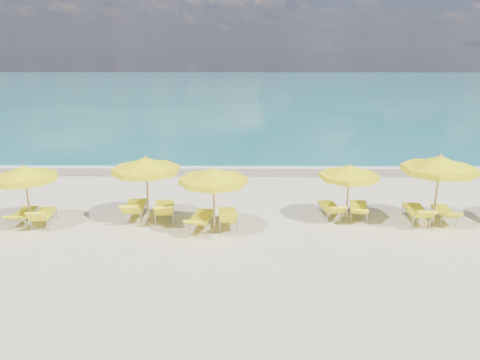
{
  "coord_description": "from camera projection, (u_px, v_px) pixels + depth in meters",
  "views": [
    {
      "loc": [
        0.16,
        -15.0,
        6.02
      ],
      "look_at": [
        0.0,
        1.5,
        1.2
      ],
      "focal_mm": 35.0,
      "sensor_mm": 36.0,
      "label": 1
    }
  ],
  "objects": [
    {
      "name": "ground_plane",
      "position": [
        240.0,
        226.0,
        16.09
      ],
      "size": [
        120.0,
        120.0,
        0.0
      ],
      "primitive_type": "plane",
      "color": "beige"
    },
    {
      "name": "ocean",
      "position": [
        243.0,
        91.0,
        62.16
      ],
      "size": [
        120.0,
        80.0,
        0.3
      ],
      "primitive_type": "cube",
      "color": "#126267",
      "rests_on": "ground"
    },
    {
      "name": "wet_sand_band",
      "position": [
        241.0,
        170.0,
        23.19
      ],
      "size": [
        120.0,
        2.6,
        0.01
      ],
      "primitive_type": "cube",
      "color": "tan",
      "rests_on": "ground"
    },
    {
      "name": "foam_line",
      "position": [
        241.0,
        166.0,
        23.96
      ],
      "size": [
        120.0,
        1.2,
        0.03
      ],
      "primitive_type": "cube",
      "color": "white",
      "rests_on": "ground"
    },
    {
      "name": "whitecap_near",
      "position": [
        156.0,
        134.0,
        32.46
      ],
      "size": [
        14.0,
        0.36,
        0.05
      ],
      "primitive_type": "cube",
      "color": "white",
      "rests_on": "ground"
    },
    {
      "name": "whitecap_far",
      "position": [
        338.0,
        119.0,
        39.05
      ],
      "size": [
        18.0,
        0.3,
        0.05
      ],
      "primitive_type": "cube",
      "color": "white",
      "rests_on": "ground"
    },
    {
      "name": "umbrella_2",
      "position": [
        24.0,
        174.0,
        15.5
      ],
      "size": [
        2.3,
        2.3,
        2.19
      ],
      "rotation": [
        0.0,
        0.0,
        -0.06
      ],
      "color": "tan",
      "rests_on": "ground"
    },
    {
      "name": "umbrella_3",
      "position": [
        146.0,
        166.0,
        15.95
      ],
      "size": [
        2.95,
        2.95,
        2.37
      ],
      "rotation": [
        0.0,
        0.0,
        0.32
      ],
      "color": "tan",
      "rests_on": "ground"
    },
    {
      "name": "umbrella_4",
      "position": [
        213.0,
        176.0,
        14.98
      ],
      "size": [
        2.42,
        2.42,
        2.27
      ],
      "rotation": [
        0.0,
        0.0,
        0.08
      ],
      "color": "tan",
      "rests_on": "ground"
    },
    {
      "name": "umbrella_5",
      "position": [
        349.0,
        172.0,
        16.0
      ],
      "size": [
        2.48,
        2.48,
        2.09
      ],
      "rotation": [
        0.0,
        0.0,
        -0.23
      ],
      "color": "tan",
      "rests_on": "ground"
    },
    {
      "name": "umbrella_6",
      "position": [
        440.0,
        165.0,
        15.54
      ],
      "size": [
        3.28,
        3.28,
        2.52
      ],
      "rotation": [
        0.0,
        0.0,
        0.42
      ],
      "color": "tan",
      "rests_on": "ground"
    },
    {
      "name": "lounger_2_left",
      "position": [
        24.0,
        217.0,
        16.31
      ],
      "size": [
        0.63,
        1.73,
        0.64
      ],
      "rotation": [
        0.0,
        0.0,
        0.05
      ],
      "color": "#A5A8AD",
      "rests_on": "ground"
    },
    {
      "name": "lounger_2_right",
      "position": [
        44.0,
        219.0,
        16.13
      ],
      "size": [
        0.81,
        1.77,
        0.82
      ],
      "rotation": [
        0.0,
        0.0,
        0.14
      ],
      "color": "#A5A8AD",
      "rests_on": "ground"
    },
    {
      "name": "lounger_3_left",
      "position": [
        135.0,
        211.0,
        16.74
      ],
      "size": [
        0.78,
        2.03,
        0.89
      ],
      "rotation": [
        0.0,
        0.0,
        0.06
      ],
      "color": "#A5A8AD",
      "rests_on": "ground"
    },
    {
      "name": "lounger_3_right",
      "position": [
        165.0,
        213.0,
        16.6
      ],
      "size": [
        0.96,
        2.08,
        0.91
      ],
      "rotation": [
        0.0,
        0.0,
        0.15
      ],
      "color": "#A5A8AD",
      "rests_on": "ground"
    },
    {
      "name": "lounger_4_left",
      "position": [
        201.0,
        222.0,
        15.78
      ],
      "size": [
        0.9,
        2.02,
        0.76
      ],
      "rotation": [
        0.0,
        0.0,
        -0.14
      ],
      "color": "#A5A8AD",
      "rests_on": "ground"
    },
    {
      "name": "lounger_4_right",
      "position": [
        228.0,
        220.0,
        15.97
      ],
      "size": [
        0.73,
        1.87,
        0.87
      ],
      "rotation": [
        0.0,
        0.0,
        0.06
      ],
      "color": "#A5A8AD",
      "rests_on": "ground"
    },
    {
      "name": "lounger_5_left",
      "position": [
        330.0,
        211.0,
        16.83
      ],
      "size": [
        0.78,
        1.78,
        0.76
      ],
      "rotation": [
        0.0,
        0.0,
        0.12
      ],
      "color": "#A5A8AD",
      "rests_on": "ground"
    },
    {
      "name": "lounger_5_right",
      "position": [
        358.0,
        212.0,
        16.78
      ],
      "size": [
        0.97,
        1.94,
        0.73
      ],
      "rotation": [
        0.0,
        0.0,
        -0.21
      ],
      "color": "#A5A8AD",
      "rests_on": "ground"
    },
    {
      "name": "lounger_6_left",
      "position": [
        416.0,
        216.0,
        16.36
      ],
      "size": [
        0.75,
        1.98,
        0.84
      ],
      "rotation": [
        0.0,
        0.0,
        -0.06
      ],
      "color": "#A5A8AD",
      "rests_on": "ground"
    },
    {
      "name": "lounger_6_right",
      "position": [
        444.0,
        215.0,
        16.47
      ],
      "size": [
        0.7,
        1.76,
        0.69
      ],
      "rotation": [
        0.0,
        0.0,
        -0.08
      ],
      "color": "#A5A8AD",
      "rests_on": "ground"
    }
  ]
}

